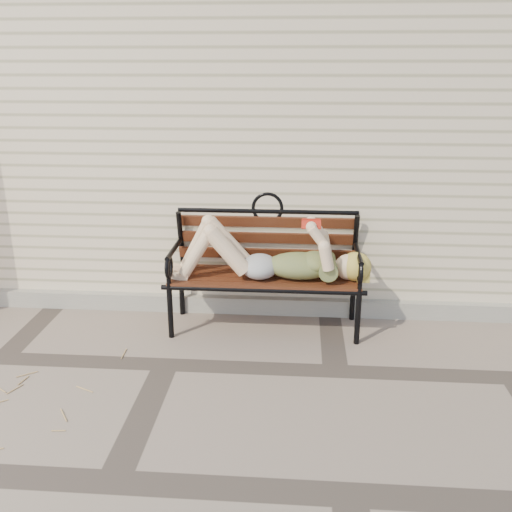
{
  "coord_description": "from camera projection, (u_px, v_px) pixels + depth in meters",
  "views": [
    {
      "loc": [
        0.95,
        -3.67,
        2.12
      ],
      "look_at": [
        0.62,
        0.62,
        0.65
      ],
      "focal_mm": 40.0,
      "sensor_mm": 36.0,
      "label": 1
    }
  ],
  "objects": [
    {
      "name": "garden_bench",
      "position": [
        266.0,
        255.0,
        4.7
      ],
      "size": [
        1.69,
        0.67,
        1.1
      ],
      "color": "black",
      "rests_on": "ground"
    },
    {
      "name": "foundation_strip",
      "position": [
        190.0,
        303.0,
        5.11
      ],
      "size": [
        8.0,
        0.1,
        0.15
      ],
      "primitive_type": "cube",
      "color": "#A9A599",
      "rests_on": "ground"
    },
    {
      "name": "house_wall",
      "position": [
        218.0,
        119.0,
        6.56
      ],
      "size": [
        8.0,
        4.0,
        3.0
      ],
      "primitive_type": "cube",
      "color": "beige",
      "rests_on": "ground"
    },
    {
      "name": "reading_woman",
      "position": [
        266.0,
        256.0,
        4.56
      ],
      "size": [
        1.6,
        0.36,
        0.5
      ],
      "color": "#093A44",
      "rests_on": "ground"
    },
    {
      "name": "ground",
      "position": [
        166.0,
        365.0,
        4.22
      ],
      "size": [
        80.0,
        80.0,
        0.0
      ],
      "primitive_type": "plane",
      "color": "#7C6A60",
      "rests_on": "ground"
    }
  ]
}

